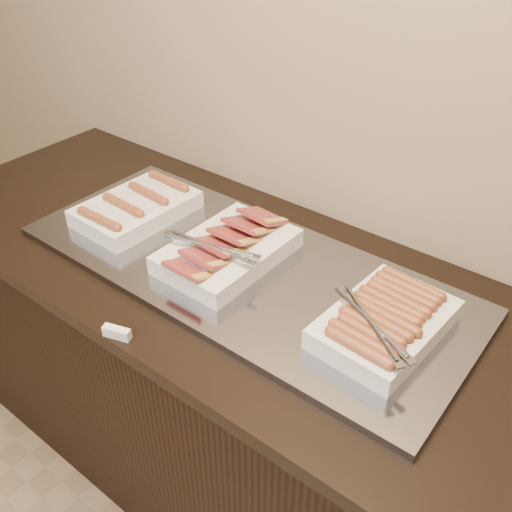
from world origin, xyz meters
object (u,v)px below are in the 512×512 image
at_px(counter, 239,386).
at_px(dish_right, 384,321).
at_px(warming_tray, 241,268).
at_px(dish_left, 137,208).
at_px(dish_center, 227,249).

distance_m(counter, dish_right, 0.66).
height_order(counter, warming_tray, warming_tray).
xyz_separation_m(warming_tray, dish_left, (-0.39, 0.00, 0.04)).
height_order(counter, dish_center, dish_center).
height_order(counter, dish_right, dish_right).
bearing_deg(counter, dish_left, 180.00).
bearing_deg(dish_left, counter, 1.79).
bearing_deg(warming_tray, counter, 180.00).
relative_size(dish_left, dish_right, 1.01).
bearing_deg(warming_tray, dish_left, 180.00).
bearing_deg(dish_center, counter, 10.05).
bearing_deg(dish_right, dish_left, -176.60).
height_order(dish_left, dish_right, dish_right).
bearing_deg(dish_center, warming_tray, 6.04).
distance_m(counter, warming_tray, 0.46).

